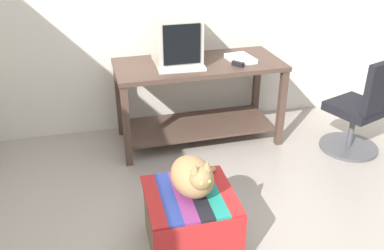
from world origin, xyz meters
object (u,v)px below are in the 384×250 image
(desk, at_px, (198,88))
(tv_monitor, at_px, (176,40))
(stapler, at_px, (238,64))
(office_chair, at_px, (361,113))
(book, at_px, (241,59))
(ottoman_with_blanket, at_px, (190,220))
(cat, at_px, (193,176))
(keyboard, at_px, (182,68))

(desk, bearing_deg, tv_monitor, 168.43)
(tv_monitor, distance_m, stapler, 0.57)
(desk, height_order, office_chair, office_chair)
(desk, height_order, stapler, stapler)
(office_chair, distance_m, stapler, 1.17)
(book, height_order, ottoman_with_blanket, book)
(tv_monitor, distance_m, ottoman_with_blanket, 1.63)
(book, distance_m, cat, 1.56)
(cat, bearing_deg, stapler, 49.92)
(ottoman_with_blanket, distance_m, cat, 0.33)
(office_chair, bearing_deg, tv_monitor, -41.81)
(tv_monitor, relative_size, office_chair, 0.48)
(keyboard, distance_m, office_chair, 1.62)
(book, relative_size, cat, 0.69)
(keyboard, bearing_deg, book, 13.51)
(book, xyz_separation_m, ottoman_with_blanket, (-0.79, -1.34, -0.58))
(tv_monitor, xyz_separation_m, book, (0.57, -0.08, -0.19))
(tv_monitor, bearing_deg, book, -8.90)
(desk, xyz_separation_m, cat, (-0.39, -1.38, 0.01))
(office_chair, relative_size, stapler, 8.09)
(keyboard, relative_size, cat, 1.00)
(office_chair, bearing_deg, ottoman_with_blanket, 4.99)
(ottoman_with_blanket, bearing_deg, cat, 9.18)
(book, relative_size, ottoman_with_blanket, 0.50)
(desk, xyz_separation_m, office_chair, (1.33, -0.56, -0.14))
(tv_monitor, relative_size, cat, 1.06)
(keyboard, distance_m, book, 0.57)
(ottoman_with_blanket, bearing_deg, desk, 73.45)
(tv_monitor, relative_size, stapler, 3.86)
(book, relative_size, office_chair, 0.31)
(keyboard, height_order, cat, keyboard)
(keyboard, bearing_deg, tv_monitor, 94.06)
(book, xyz_separation_m, stapler, (-0.07, -0.13, 0.00))
(tv_monitor, height_order, ottoman_with_blanket, tv_monitor)
(desk, bearing_deg, book, -7.52)
(keyboard, xyz_separation_m, cat, (-0.20, -1.23, -0.24))
(keyboard, height_order, book, book)
(book, bearing_deg, tv_monitor, 164.48)
(cat, relative_size, stapler, 3.63)
(book, bearing_deg, cat, -127.58)
(ottoman_with_blanket, relative_size, cat, 1.37)
(tv_monitor, distance_m, office_chair, 1.73)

